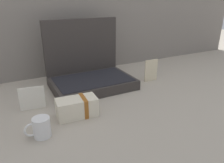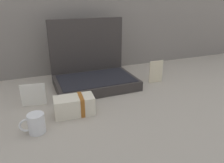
# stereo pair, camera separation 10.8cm
# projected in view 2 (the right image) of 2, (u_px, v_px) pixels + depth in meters

# --- Properties ---
(ground_plane) EXTENTS (6.00, 6.00, 0.00)m
(ground_plane) POSITION_uv_depth(u_px,v_px,m) (115.00, 98.00, 1.26)
(ground_plane) COLOR #9E9384
(open_suitcase) EXTENTS (0.51, 0.35, 0.42)m
(open_suitcase) POSITION_uv_depth(u_px,v_px,m) (93.00, 72.00, 1.43)
(open_suitcase) COLOR #332D2B
(open_suitcase) RESTS_ON ground_plane
(cream_toiletry_bag) EXTENTS (0.20, 0.11, 0.10)m
(cream_toiletry_bag) POSITION_uv_depth(u_px,v_px,m) (75.00, 105.00, 1.08)
(cream_toiletry_bag) COLOR beige
(cream_toiletry_bag) RESTS_ON ground_plane
(coffee_mug) EXTENTS (0.11, 0.07, 0.09)m
(coffee_mug) POSITION_uv_depth(u_px,v_px,m) (36.00, 123.00, 0.93)
(coffee_mug) COLOR silver
(coffee_mug) RESTS_ON ground_plane
(info_card_left) EXTENTS (0.10, 0.01, 0.15)m
(info_card_left) POSITION_uv_depth(u_px,v_px,m) (156.00, 72.00, 1.47)
(info_card_left) COLOR beige
(info_card_left) RESTS_ON ground_plane
(poster_card_right) EXTENTS (0.13, 0.03, 0.13)m
(poster_card_right) POSITION_uv_depth(u_px,v_px,m) (33.00, 95.00, 1.16)
(poster_card_right) COLOR silver
(poster_card_right) RESTS_ON ground_plane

